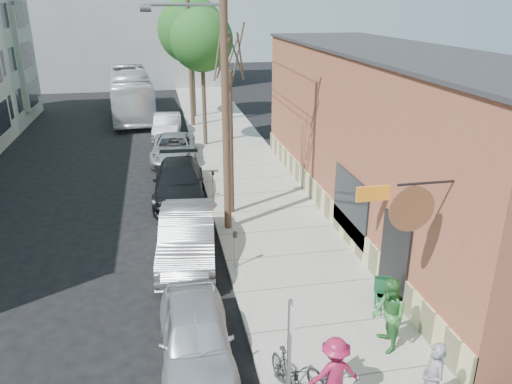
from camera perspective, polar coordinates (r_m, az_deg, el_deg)
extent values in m
plane|color=black|center=(15.08, -10.07, -12.57)|extent=(120.00, 120.00, 0.00)
cube|color=#A7A69A|center=(25.34, -1.21, 2.14)|extent=(4.50, 58.00, 0.15)
cube|color=brown|center=(20.35, 15.14, 6.01)|extent=(5.00, 20.00, 6.50)
cube|color=#2B2B2D|center=(19.80, 16.07, 15.26)|extent=(5.20, 20.20, 0.12)
cube|color=#DDD58A|center=(20.25, 7.99, -1.59)|extent=(0.10, 20.00, 1.10)
cube|color=black|center=(14.96, 15.52, -7.58)|extent=(0.10, 1.60, 2.60)
cube|color=black|center=(17.70, 10.72, -1.50)|extent=(0.08, 3.00, 2.20)
cylinder|color=brown|center=(11.71, 17.36, -1.87)|extent=(1.10, 0.06, 1.10)
cube|color=orange|center=(14.67, 13.20, -0.17)|extent=(1.00, 0.08, 0.45)
cube|color=gray|center=(39.92, -25.47, 13.64)|extent=(1.10, 3.20, 7.00)
cube|color=#9C9D99|center=(54.71, -14.09, 18.04)|extent=(18.00, 8.00, 12.00)
cube|color=slate|center=(10.55, 3.79, -18.56)|extent=(0.07, 0.07, 2.80)
cube|color=silver|center=(9.94, 3.93, -14.11)|extent=(0.02, 0.45, 0.60)
cylinder|color=slate|center=(16.23, -2.39, -6.79)|extent=(0.06, 0.06, 1.10)
cylinder|color=black|center=(15.96, -2.42, -4.88)|extent=(0.14, 0.14, 0.18)
cylinder|color=slate|center=(21.87, -4.92, 0.69)|extent=(0.06, 0.06, 1.10)
cylinder|color=black|center=(21.67, -4.97, 2.18)|extent=(0.14, 0.14, 0.18)
cylinder|color=#503A28|center=(17.69, -3.52, 10.83)|extent=(0.28, 0.28, 10.00)
cylinder|color=slate|center=(17.26, -12.52, 19.84)|extent=(0.35, 0.24, 0.24)
cylinder|color=#503A28|center=(34.72, -7.58, 15.68)|extent=(0.28, 0.28, 10.00)
cylinder|color=#44392C|center=(19.62, -2.95, 5.41)|extent=(0.24, 0.24, 5.69)
cylinder|color=#44392C|center=(29.88, -5.97, 10.75)|extent=(0.24, 0.24, 5.71)
sphere|color=#256121|center=(29.49, -6.22, 16.90)|extent=(3.55, 3.55, 3.55)
cylinder|color=#44392C|center=(37.80, -7.19, 12.93)|extent=(0.24, 0.24, 5.83)
sphere|color=#256121|center=(37.49, -7.43, 17.90)|extent=(4.72, 4.72, 4.72)
imported|color=gray|center=(11.47, 19.53, -19.61)|extent=(0.48, 0.68, 1.74)
imported|color=#317C35|center=(12.91, 14.92, -13.44)|extent=(0.84, 1.02, 1.92)
imported|color=maroon|center=(11.21, 8.95, -19.76)|extent=(1.09, 0.64, 1.68)
imported|color=black|center=(11.50, 3.70, -20.27)|extent=(0.80, 1.82, 1.06)
imported|color=silver|center=(12.56, -6.92, -15.99)|extent=(1.76, 4.32, 1.47)
imported|color=#919498|center=(17.00, -7.82, -5.04)|extent=(2.31, 5.33, 1.71)
imported|color=black|center=(22.36, -8.81, 1.19)|extent=(2.51, 5.49, 1.56)
imported|color=#A9ACB0|center=(27.84, -9.40, 4.97)|extent=(2.73, 5.25, 1.41)
imported|color=#A5A9AC|center=(32.95, -10.14, 7.47)|extent=(2.00, 4.62, 1.48)
imported|color=white|center=(39.79, -14.08, 10.87)|extent=(3.63, 12.27, 3.37)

